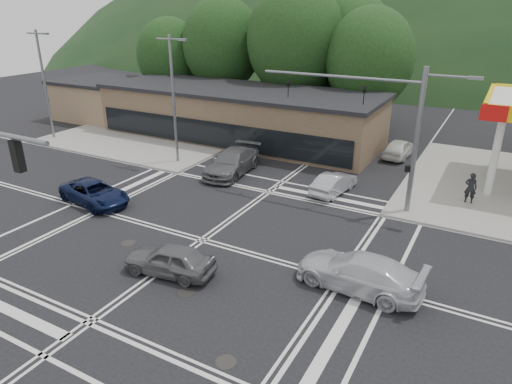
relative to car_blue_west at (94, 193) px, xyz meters
The scene contains 20 objects.
ground 8.20m from the car_blue_west, ahead, with size 120.00×120.00×0.00m, color black.
sidewalk_nw 15.84m from the car_blue_west, 115.67° to the left, with size 16.00×16.00×0.15m, color gray.
commercial_row 16.32m from the car_blue_west, 89.50° to the left, with size 24.00×8.00×4.00m, color brown.
commercial_nw 22.74m from the car_blue_west, 134.27° to the left, with size 8.00×7.00×3.60m, color #846B4F.
hill_north 89.64m from the car_blue_west, 84.79° to the left, with size 252.00×126.00×140.00m, color #163218.
tree_n_a 24.85m from the car_blue_west, 104.13° to the left, with size 8.00×8.00×11.75m.
tree_n_b 24.43m from the car_blue_west, 84.74° to the left, with size 9.00×9.00×12.98m.
tree_n_c 25.67m from the car_blue_west, 68.55° to the left, with size 7.60×7.60×10.87m.
tree_n_d 25.75m from the car_blue_west, 118.04° to the left, with size 6.80×6.80×9.76m.
tree_n_e 28.69m from the car_blue_west, 77.30° to the left, with size 8.40×8.40×11.98m.
streetlight_nw 9.37m from the car_blue_west, 92.06° to the left, with size 2.50×0.25×9.00m.
streetlight_w 16.67m from the car_blue_west, 149.08° to the left, with size 2.50×0.25×9.00m.
signal_mast_ne 17.40m from the car_blue_west, 26.32° to the left, with size 11.65×0.30×8.00m.
car_blue_west is the anchor object (origin of this frame).
car_grey_center 9.49m from the car_blue_west, 24.06° to the right, with size 1.62×4.02×1.37m, color #5B5D60.
car_silver_east 16.18m from the car_blue_west, ahead, with size 2.13×5.23×1.52m, color silver.
car_queue_a 14.35m from the car_blue_west, 35.17° to the left, with size 1.35×3.87×1.27m, color #A4A6AB.
car_queue_b 22.19m from the car_blue_west, 52.06° to the left, with size 1.66×4.13×1.41m, color silver.
car_northbound 9.35m from the car_blue_west, 62.13° to the left, with size 2.29×5.64×1.64m, color #545759.
pedestrian 21.84m from the car_blue_west, 28.20° to the left, with size 0.67×0.44×1.83m, color black.
Camera 1 is at (11.99, -16.26, 10.86)m, focal length 32.00 mm.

